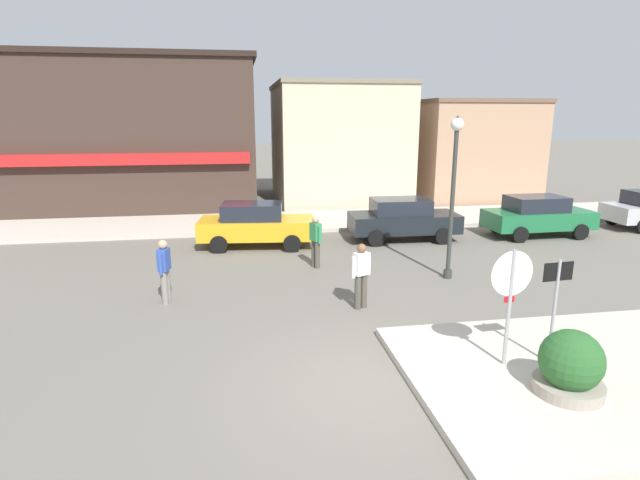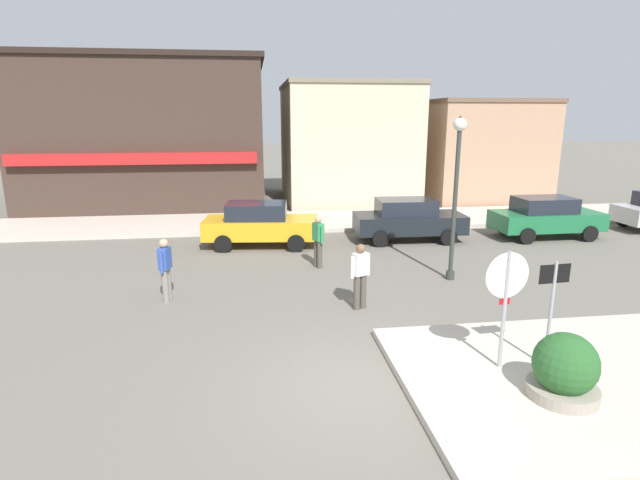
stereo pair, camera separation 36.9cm
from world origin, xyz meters
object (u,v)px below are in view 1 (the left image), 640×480
(lamp_post, at_px, (454,175))
(planter, at_px, (570,370))
(parked_car_nearest, at_px, (256,224))
(pedestrian_kerb_side, at_px, (165,269))
(pedestrian_crossing_near, at_px, (316,240))
(stop_sign, at_px, (510,293))
(parked_car_second, at_px, (403,219))
(parked_car_third, at_px, (538,215))
(pedestrian_crossing_far, at_px, (361,274))
(one_way_sign, at_px, (555,301))

(lamp_post, bearing_deg, planter, -96.19)
(parked_car_nearest, distance_m, pedestrian_kerb_side, 5.76)
(pedestrian_crossing_near, distance_m, pedestrian_kerb_side, 4.75)
(stop_sign, bearing_deg, pedestrian_crossing_near, 108.90)
(parked_car_second, height_order, parked_car_third, same)
(planter, bearing_deg, pedestrian_crossing_far, 117.44)
(parked_car_nearest, height_order, pedestrian_kerb_side, pedestrian_kerb_side)
(parked_car_second, xyz_separation_m, parked_car_third, (5.32, -0.26, 0.00))
(one_way_sign, relative_size, lamp_post, 0.46)
(stop_sign, height_order, parked_car_third, stop_sign)
(planter, bearing_deg, parked_car_third, 59.95)
(one_way_sign, bearing_deg, pedestrian_kerb_side, 147.71)
(parked_car_third, distance_m, pedestrian_crossing_near, 9.47)
(stop_sign, height_order, pedestrian_kerb_side, stop_sign)
(parked_car_nearest, distance_m, pedestrian_crossing_near, 3.34)
(parked_car_nearest, relative_size, pedestrian_kerb_side, 2.58)
(stop_sign, bearing_deg, lamp_post, 77.09)
(planter, height_order, pedestrian_crossing_near, pedestrian_crossing_near)
(lamp_post, xyz_separation_m, parked_car_third, (5.50, 4.34, -2.15))
(parked_car_nearest, bearing_deg, lamp_post, -40.54)
(stop_sign, relative_size, parked_car_second, 0.57)
(one_way_sign, height_order, planter, one_way_sign)
(lamp_post, distance_m, parked_car_third, 7.32)
(stop_sign, distance_m, pedestrian_kerb_side, 7.97)
(parked_car_nearest, relative_size, parked_car_second, 1.02)
(parked_car_second, bearing_deg, lamp_post, -92.21)
(lamp_post, height_order, parked_car_nearest, lamp_post)
(parked_car_second, bearing_deg, planter, -94.53)
(pedestrian_crossing_near, bearing_deg, parked_car_third, 16.53)
(parked_car_nearest, distance_m, parked_car_second, 5.46)
(parked_car_nearest, bearing_deg, planter, -67.10)
(parked_car_second, relative_size, parked_car_third, 1.01)
(pedestrian_crossing_near, bearing_deg, lamp_post, -24.66)
(pedestrian_crossing_near, xyz_separation_m, pedestrian_crossing_far, (0.55, -3.49, 0.00))
(planter, distance_m, parked_car_second, 10.98)
(lamp_post, xyz_separation_m, pedestrian_crossing_near, (-3.58, 1.64, -2.09))
(one_way_sign, distance_m, planter, 1.30)
(stop_sign, relative_size, pedestrian_crossing_near, 1.43)
(one_way_sign, xyz_separation_m, pedestrian_kerb_side, (-7.33, 4.64, -0.46))
(stop_sign, relative_size, parked_car_nearest, 0.55)
(planter, distance_m, parked_car_third, 12.35)
(parked_car_nearest, xyz_separation_m, pedestrian_kerb_side, (-2.43, -5.23, 0.06))
(one_way_sign, distance_m, pedestrian_crossing_near, 7.71)
(parked_car_nearest, bearing_deg, pedestrian_crossing_far, -70.51)
(parked_car_second, bearing_deg, parked_car_nearest, -179.18)
(pedestrian_kerb_side, bearing_deg, pedestrian_crossing_far, -13.64)
(stop_sign, height_order, planter, stop_sign)
(parked_car_second, bearing_deg, pedestrian_crossing_near, -141.87)
(stop_sign, bearing_deg, parked_car_third, 55.11)
(stop_sign, distance_m, one_way_sign, 0.86)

